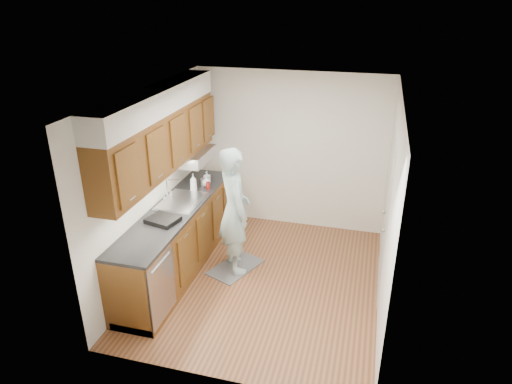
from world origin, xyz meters
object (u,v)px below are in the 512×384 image
Objects in this scene: soap_bottle_b at (207,177)px; steel_can at (203,182)px; person at (234,203)px; soap_bottle_c at (206,181)px; soda_can at (208,186)px; soap_bottle_a at (193,183)px; dish_rack at (163,220)px.

steel_can is at bearing -93.37° from soap_bottle_b.
steel_can is (-0.01, -0.15, -0.03)m from soap_bottle_b.
person reaches higher than soap_bottle_c.
soap_bottle_c is 1.56× the size of soda_can.
soap_bottle_b is 0.13m from soap_bottle_c.
soda_can is at bearing -55.50° from soap_bottle_c.
steel_can is at bearing -147.60° from soap_bottle_c.
person is 11.16× the size of soap_bottle_b.
soap_bottle_c is at bearing 12.15° from person.
steel_can is (-0.04, -0.02, -0.02)m from soap_bottle_c.
dish_rack is at bearing -90.46° from soap_bottle_a.
dish_rack is at bearing -93.57° from steel_can.
soap_bottle_b is 0.26m from soda_can.
steel_can is 0.34× the size of dish_rack.
soap_bottle_a is at bearing 28.57° from person.
soap_bottle_c is at bearing 98.03° from dish_rack.
person is 5.45× the size of dish_rack.
soap_bottle_b is 1.62× the size of soda_can.
soap_bottle_b reaches higher than soap_bottle_c.
soap_bottle_c is at bearing -77.00° from soap_bottle_b.
dish_rack is at bearing -99.59° from soda_can.
steel_can reaches higher than soda_can.
soap_bottle_c is 1.21m from dish_rack.
soap_bottle_b is 1.44× the size of steel_can.
person is at bearing -43.16° from soap_bottle_c.
steel_can is at bearing 71.15° from soap_bottle_a.
soap_bottle_c is 1.38× the size of steel_can.
soap_bottle_c reaches higher than dish_rack.
soda_can is at bearing 93.73° from dish_rack.
soap_bottle_c is 0.47× the size of dish_rack.
steel_can is (-0.11, 0.08, 0.01)m from soda_can.
soda_can is 0.30× the size of dish_rack.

